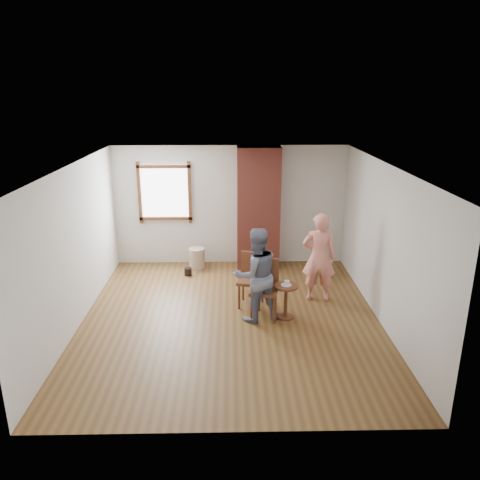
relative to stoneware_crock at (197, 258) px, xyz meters
name	(u,v)px	position (x,y,z in m)	size (l,w,h in m)	color
ground	(231,319)	(0.73, -2.40, -0.22)	(5.50, 5.50, 0.00)	brown
room_shell	(227,207)	(0.67, -1.79, 1.59)	(5.04, 5.52, 2.62)	silver
brick_chimney	(258,208)	(1.33, 0.10, 1.08)	(0.90, 0.50, 2.60)	#AB4A3C
stoneware_crock	(197,258)	(0.00, 0.00, 0.00)	(0.34, 0.34, 0.44)	#C9AC91
dark_pot	(188,271)	(-0.16, -0.42, -0.14)	(0.16, 0.16, 0.16)	black
dining_chair_left	(252,276)	(1.11, -1.80, 0.31)	(0.54, 0.54, 0.96)	brown
dining_chair_right	(264,285)	(1.30, -2.27, 0.34)	(0.53, 0.53, 1.00)	brown
side_table	(286,296)	(1.66, -2.36, 0.18)	(0.40, 0.40, 0.60)	brown
cake_plate	(286,285)	(1.66, -2.36, 0.38)	(0.18, 0.18, 0.01)	white
cake_slice	(287,283)	(1.67, -2.36, 0.42)	(0.08, 0.07, 0.06)	white
man	(256,275)	(1.15, -2.41, 0.59)	(0.78, 0.61, 1.61)	#131A36
person_pink	(319,257)	(2.33, -1.66, 0.61)	(0.60, 0.40, 1.66)	#EF8977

